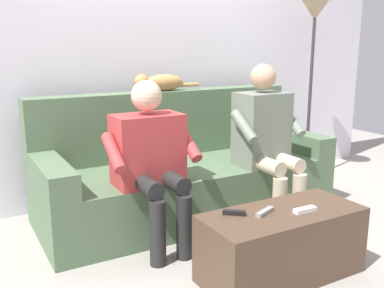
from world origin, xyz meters
name	(u,v)px	position (x,y,z in m)	size (l,w,h in m)	color
ground_plane	(239,248)	(0.00, 0.60, 0.00)	(8.00, 8.00, 0.00)	gray
back_wall	(151,41)	(0.00, -0.72, 1.33)	(5.06, 0.06, 2.66)	silver
couch	(183,173)	(0.00, -0.17, 0.32)	(2.25, 0.88, 0.94)	#516B4C
coffee_table	(281,244)	(0.00, 1.00, 0.20)	(0.93, 0.41, 0.39)	#4C3828
person_left_seated	(266,135)	(-0.47, 0.26, 0.65)	(0.52, 0.52, 1.16)	slate
person_right_seated	(151,155)	(0.47, 0.27, 0.61)	(0.59, 0.50, 1.08)	#B23838
cat_on_backrest	(160,82)	(0.06, -0.44, 1.01)	(0.57, 0.13, 0.15)	#B7844C
remote_black	(234,213)	(0.27, 0.91, 0.41)	(0.12, 0.03, 0.03)	black
remote_gray	(265,212)	(0.11, 0.98, 0.40)	(0.15, 0.03, 0.02)	gray
remote_white	(305,210)	(-0.10, 1.07, 0.41)	(0.14, 0.04, 0.02)	white
floor_lamp	(315,18)	(-1.44, -0.30, 1.53)	(0.33, 0.33, 1.76)	#2D2D2D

